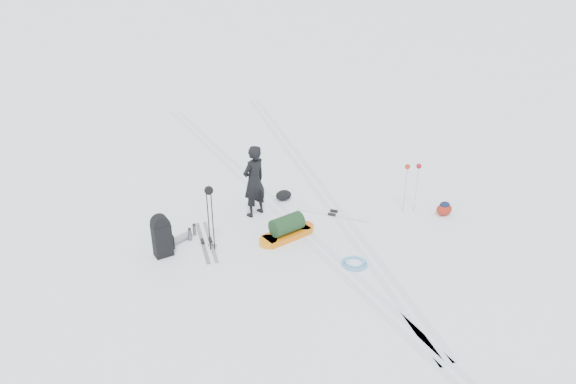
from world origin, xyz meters
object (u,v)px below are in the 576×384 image
at_px(skier, 254,181).
at_px(pulk_sled, 287,229).
at_px(expedition_rucksack, 164,236).
at_px(ski_poles_black, 209,198).

height_order(skier, pulk_sled, skier).
xyz_separation_m(skier, pulk_sled, (0.27, -1.24, -0.67)).
height_order(pulk_sled, expedition_rucksack, expedition_rucksack).
xyz_separation_m(skier, ski_poles_black, (-1.35, -1.06, 0.35)).
relative_size(pulk_sled, ski_poles_black, 0.96).
height_order(pulk_sled, ski_poles_black, ski_poles_black).
height_order(skier, expedition_rucksack, skier).
distance_m(skier, pulk_sled, 1.44).
relative_size(skier, expedition_rucksack, 1.86).
xyz_separation_m(pulk_sled, ski_poles_black, (-1.63, 0.19, 1.02)).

